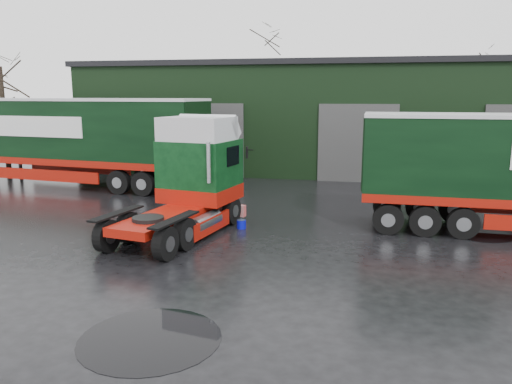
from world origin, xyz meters
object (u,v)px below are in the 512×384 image
warehouse (359,116)px  tree_back_b (464,104)px  tree_left (2,99)px  trailer_left (72,142)px  tree_back_a (264,91)px  hero_tractor (174,178)px  wash_bucket (241,224)px

warehouse → tree_back_b: size_ratio=4.32×
warehouse → tree_left: tree_left is taller
warehouse → trailer_left: bearing=-144.0°
warehouse → tree_back_a: (-8.00, 10.00, 1.59)m
hero_tractor → tree_back_a: (-2.48, 27.61, 2.86)m
tree_left → trailer_left: bearing=-20.8°
trailer_left → tree_back_a: (5.75, 20.00, 2.58)m
wash_bucket → tree_back_b: (11.70, 26.21, 3.60)m
trailer_left → warehouse: bearing=-46.9°
warehouse → tree_back_b: bearing=51.3°
warehouse → tree_back_a: tree_back_a is taller
trailer_left → tree_back_b: bearing=-40.3°
warehouse → trailer_left: size_ratio=2.32×
hero_tractor → tree_back_a: tree_back_a is taller
warehouse → tree_back_b: tree_back_b is taller
warehouse → tree_back_b: 12.82m
wash_bucket → tree_back_b: tree_back_b is taller
hero_tractor → tree_back_b: 30.80m
warehouse → tree_left: size_ratio=3.81×
wash_bucket → tree_left: size_ratio=0.04×
trailer_left → tree_left: 6.00m
warehouse → wash_bucket: 16.90m
tree_back_a → warehouse: bearing=-51.3°
hero_tractor → wash_bucket: hero_tractor is taller
tree_left → tree_back_a: bearing=58.6°
trailer_left → tree_back_b: 29.59m
trailer_left → wash_bucket: bearing=-114.6°
warehouse → hero_tractor: (-5.52, -17.61, -1.27)m
tree_left → tree_back_b: (27.00, 18.00, -0.50)m
wash_bucket → warehouse: bearing=77.2°
tree_back_b → tree_back_a: bearing=180.0°
hero_tractor → tree_left: tree_left is taller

